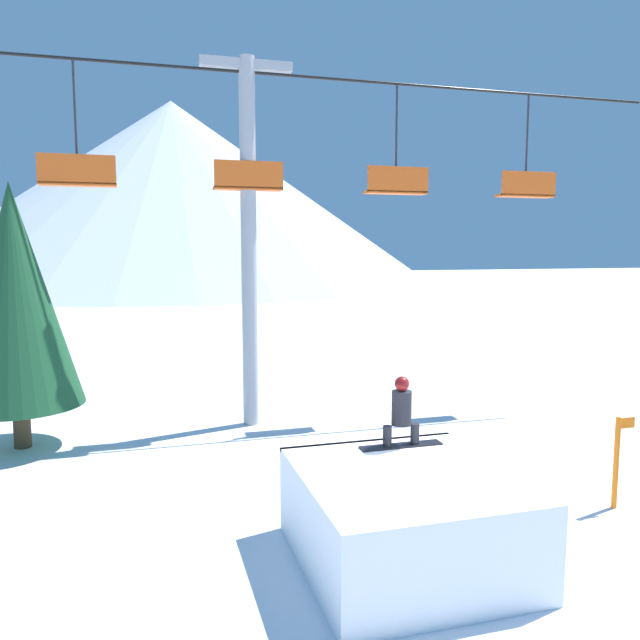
% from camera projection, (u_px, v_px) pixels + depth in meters
% --- Properties ---
extents(ground_plane, '(220.00, 220.00, 0.00)m').
position_uv_depth(ground_plane, '(444.00, 553.00, 9.91)').
color(ground_plane, white).
extents(mountain_ridge, '(68.30, 68.30, 23.72)m').
position_uv_depth(mountain_ridge, '(173.00, 193.00, 82.38)').
color(mountain_ridge, silver).
rests_on(mountain_ridge, ground_plane).
extents(snow_ramp, '(3.16, 3.40, 1.44)m').
position_uv_depth(snow_ramp, '(405.00, 518.00, 9.51)').
color(snow_ramp, white).
rests_on(snow_ramp, ground_plane).
extents(snowboarder, '(1.46, 0.34, 1.22)m').
position_uv_depth(snowboarder, '(402.00, 412.00, 10.60)').
color(snowboarder, black).
rests_on(snowboarder, snow_ramp).
extents(chairlift, '(24.65, 0.44, 9.71)m').
position_uv_depth(chairlift, '(249.00, 207.00, 16.42)').
color(chairlift, '#9E9EA3').
rests_on(chairlift, ground_plane).
extents(pine_tree_near, '(2.97, 2.97, 6.36)m').
position_uv_depth(pine_tree_near, '(15.00, 296.00, 14.71)').
color(pine_tree_near, '#4C3823').
rests_on(pine_tree_near, ground_plane).
extents(trail_marker, '(0.41, 0.10, 1.73)m').
position_uv_depth(trail_marker, '(617.00, 460.00, 11.52)').
color(trail_marker, orange).
rests_on(trail_marker, ground_plane).
extents(distant_skier, '(0.24, 0.24, 1.23)m').
position_uv_depth(distant_skier, '(34.00, 377.00, 20.14)').
color(distant_skier, black).
rests_on(distant_skier, ground_plane).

